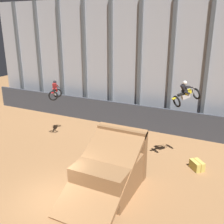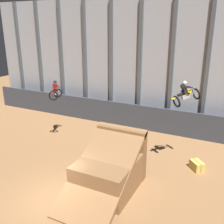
% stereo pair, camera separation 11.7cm
% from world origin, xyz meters
% --- Properties ---
extents(ground_plane, '(60.00, 60.00, 0.00)m').
position_xyz_m(ground_plane, '(0.00, 0.00, 0.00)').
color(ground_plane, '#996B42').
extents(arena_back_wall, '(32.00, 0.40, 10.91)m').
position_xyz_m(arena_back_wall, '(-0.00, 12.50, 5.46)').
color(arena_back_wall, '#A3A8B2').
rests_on(arena_back_wall, ground_plane).
extents(lower_barrier, '(31.36, 0.20, 2.14)m').
position_xyz_m(lower_barrier, '(0.00, 11.18, 1.07)').
color(lower_barrier, '#383D47').
rests_on(lower_barrier, ground_plane).
extents(dirt_ramp, '(2.99, 5.38, 3.15)m').
position_xyz_m(dirt_ramp, '(2.19, 2.37, 1.07)').
color(dirt_ramp, olive).
rests_on(dirt_ramp, ground_plane).
extents(rider_bike_left_air, '(1.34, 1.76, 1.51)m').
position_xyz_m(rider_bike_left_air, '(-4.68, 6.61, 3.79)').
color(rider_bike_left_air, black).
extents(rider_bike_right_air, '(1.66, 1.70, 1.62)m').
position_xyz_m(rider_bike_right_air, '(5.14, 6.49, 4.71)').
color(rider_bike_right_air, black).
extents(hay_bale_trackside, '(1.04, 1.07, 0.57)m').
position_xyz_m(hay_bale_trackside, '(6.23, 6.36, 0.28)').
color(hay_bale_trackside, '#CCB751').
rests_on(hay_bale_trackside, ground_plane).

